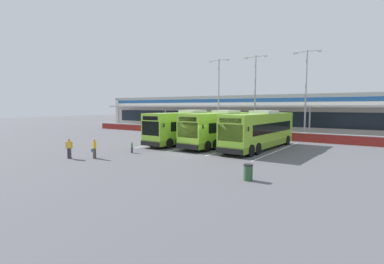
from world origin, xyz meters
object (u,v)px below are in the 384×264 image
at_px(lamp_post_east, 306,89).
at_px(coach_bus_left_centre, 221,129).
at_px(lamp_post_centre, 255,91).
at_px(litter_bin, 248,172).
at_px(coach_bus_centre, 260,131).
at_px(pedestrian_in_dark_coat, 69,148).
at_px(coach_bus_leftmost, 188,127).
at_px(lamp_post_west, 219,92).
at_px(pedestrian_child, 132,147).
at_px(pedestrian_with_handbag, 94,148).

bearing_deg(lamp_post_east, coach_bus_left_centre, -122.02).
distance_m(lamp_post_centre, litter_bin, 24.47).
bearing_deg(coach_bus_centre, lamp_post_east, 79.66).
distance_m(coach_bus_left_centre, pedestrian_in_dark_coat, 15.30).
bearing_deg(coach_bus_left_centre, lamp_post_east, 57.98).
height_order(coach_bus_leftmost, coach_bus_left_centre, same).
xyz_separation_m(lamp_post_west, litter_bin, (14.15, -21.98, -5.82)).
height_order(pedestrian_in_dark_coat, lamp_post_centre, lamp_post_centre).
relative_size(coach_bus_centre, lamp_post_centre, 1.11).
bearing_deg(pedestrian_in_dark_coat, coach_bus_leftmost, 80.63).
xyz_separation_m(coach_bus_leftmost, coach_bus_centre, (8.56, 0.20, 0.00)).
bearing_deg(pedestrian_child, pedestrian_with_handbag, -98.20).
bearing_deg(lamp_post_centre, lamp_post_west, -178.33).
relative_size(coach_bus_left_centre, coach_bus_centre, 1.00).
xyz_separation_m(pedestrian_child, lamp_post_centre, (3.96, 19.02, 5.75)).
height_order(lamp_post_centre, litter_bin, lamp_post_centre).
height_order(coach_bus_centre, pedestrian_with_handbag, coach_bus_centre).
height_order(pedestrian_child, lamp_post_east, lamp_post_east).
height_order(lamp_post_west, lamp_post_centre, same).
height_order(coach_bus_centre, lamp_post_east, lamp_post_east).
distance_m(coach_bus_centre, lamp_post_west, 14.99).
height_order(pedestrian_with_handbag, lamp_post_centre, lamp_post_centre).
relative_size(coach_bus_leftmost, coach_bus_centre, 1.00).
height_order(pedestrian_in_dark_coat, lamp_post_east, lamp_post_east).
distance_m(coach_bus_leftmost, pedestrian_in_dark_coat, 13.69).
bearing_deg(pedestrian_in_dark_coat, litter_bin, 6.58).
relative_size(pedestrian_with_handbag, lamp_post_centre, 0.15).
height_order(pedestrian_in_dark_coat, lamp_post_west, lamp_post_west).
relative_size(pedestrian_in_dark_coat, pedestrian_child, 1.61).
relative_size(coach_bus_centre, pedestrian_in_dark_coat, 7.56).
relative_size(lamp_post_west, litter_bin, 11.83).
height_order(coach_bus_leftmost, lamp_post_east, lamp_post_east).
height_order(coach_bus_left_centre, lamp_post_centre, lamp_post_centre).
relative_size(coach_bus_left_centre, lamp_post_east, 1.11).
bearing_deg(coach_bus_centre, pedestrian_with_handbag, -126.29).
xyz_separation_m(coach_bus_centre, pedestrian_child, (-8.65, -8.86, -1.24)).
bearing_deg(pedestrian_child, lamp_post_centre, 78.25).
height_order(pedestrian_with_handbag, pedestrian_in_dark_coat, same).
distance_m(coach_bus_centre, litter_bin, 12.68).
height_order(pedestrian_with_handbag, lamp_post_east, lamp_post_east).
bearing_deg(lamp_post_west, pedestrian_in_dark_coat, -91.37).
xyz_separation_m(coach_bus_centre, lamp_post_west, (-10.22, 10.00, 4.50)).
distance_m(coach_bus_leftmost, pedestrian_with_handbag, 12.34).
bearing_deg(lamp_post_east, coach_bus_leftmost, -135.08).
xyz_separation_m(lamp_post_centre, lamp_post_east, (6.55, 0.03, 0.00)).
distance_m(coach_bus_centre, lamp_post_centre, 12.06).
bearing_deg(lamp_post_west, pedestrian_with_handbag, -87.34).
relative_size(coach_bus_centre, pedestrian_with_handbag, 7.56).
xyz_separation_m(coach_bus_centre, lamp_post_east, (1.86, 10.19, 4.50)).
height_order(lamp_post_west, litter_bin, lamp_post_west).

